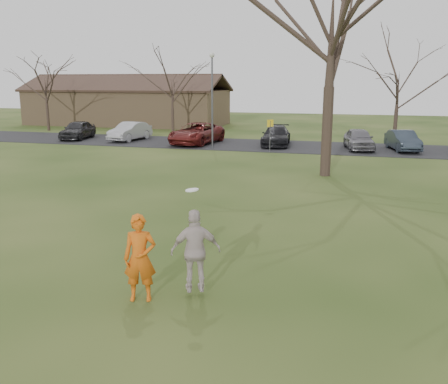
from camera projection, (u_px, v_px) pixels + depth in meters
The scene contains 15 objects.
ground at pixel (171, 305), 9.91m from camera, with size 120.00×120.00×0.00m, color #1E380F.
parking_strip at pixel (306, 147), 33.36m from camera, with size 62.00×6.50×0.04m, color black.
player_defender at pixel (140, 258), 9.98m from camera, with size 0.67×0.44×1.85m, color #D15911.
car_0 at pixel (78, 130), 37.60m from camera, with size 1.68×4.17×1.42m, color #27272A.
car_1 at pixel (130, 131), 36.74m from camera, with size 1.45×4.17×1.37m, color #A6A6AB.
car_2 at pixel (196, 133), 34.77m from camera, with size 2.48×5.38×1.49m, color #5E1816.
car_3 at pixel (276, 136), 33.87m from camera, with size 1.87×4.61×1.34m, color black.
car_4 at pixel (359, 139), 31.87m from camera, with size 1.63×4.05×1.38m, color slate.
car_5 at pixel (403, 141), 31.39m from camera, with size 1.38×3.94×1.30m, color #28313D.
catching_play at pixel (196, 251), 10.09m from camera, with size 1.13×0.81×2.24m.
building at pixel (127, 106), 50.39m from camera, with size 20.60×8.50×5.14m.
lamp_post at pixel (212, 89), 31.70m from camera, with size 0.34×0.34×6.27m.
sign_yellow at pixel (270, 130), 30.75m from camera, with size 0.35×0.35×2.08m.
big_tree at pixel (332, 24), 21.88m from camera, with size 9.00×9.00×14.00m, color #352821, non-canonical shape.
small_tree_row at pixel (375, 89), 36.08m from camera, with size 55.00×5.90×8.50m.
Camera 1 is at (3.51, -8.50, 4.50)m, focal length 38.80 mm.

